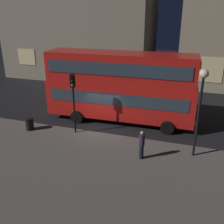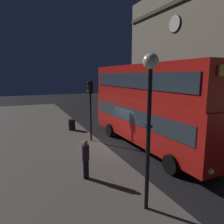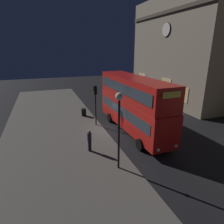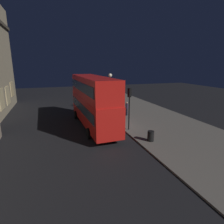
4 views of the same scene
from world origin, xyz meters
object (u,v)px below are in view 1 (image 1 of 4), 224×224
object	(u,v)px
double_decker_bus	(120,85)
traffic_light_near_kerb	(73,92)
street_lamp	(201,94)
pedestrian	(142,144)
litter_bin	(30,124)

from	to	relation	value
double_decker_bus	traffic_light_near_kerb	xyz separation A→B (m)	(-2.33, -3.11, 0.14)
double_decker_bus	street_lamp	world-z (taller)	street_lamp
pedestrian	litter_bin	size ratio (longest dim) A/B	1.98
pedestrian	street_lamp	bearing A→B (deg)	-93.80
traffic_light_near_kerb	double_decker_bus	bearing A→B (deg)	40.24
double_decker_bus	traffic_light_near_kerb	bearing A→B (deg)	-128.48
double_decker_bus	street_lamp	size ratio (longest dim) A/B	2.17
street_lamp	pedestrian	xyz separation A→B (m)	(-2.89, -1.28, -2.90)
double_decker_bus	litter_bin	size ratio (longest dim) A/B	12.74
pedestrian	litter_bin	bearing A→B (deg)	53.39
double_decker_bus	street_lamp	distance (m)	6.85
double_decker_bus	street_lamp	xyz separation A→B (m)	(5.66, -3.74, 0.97)
traffic_light_near_kerb	street_lamp	bearing A→B (deg)	-17.43
pedestrian	double_decker_bus	bearing A→B (deg)	1.32
street_lamp	pedestrian	world-z (taller)	street_lamp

